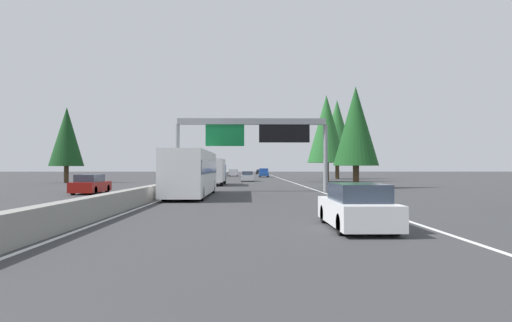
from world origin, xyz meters
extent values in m
plane|color=#38383A|center=(60.00, 0.00, 0.00)|extent=(320.00, 320.00, 0.00)
cube|color=gray|center=(80.00, 0.30, 0.45)|extent=(180.00, 0.56, 0.90)
cube|color=silver|center=(70.00, -11.52, 0.01)|extent=(160.00, 0.16, 0.01)
cube|color=silver|center=(70.00, -0.25, 0.01)|extent=(160.00, 0.16, 0.01)
cylinder|color=gray|center=(32.36, 0.30, 2.79)|extent=(0.36, 0.36, 5.58)
cylinder|color=gray|center=(32.36, -12.02, 2.79)|extent=(0.36, 0.36, 5.58)
cube|color=gray|center=(32.36, -5.86, 5.83)|extent=(0.50, 12.32, 0.50)
cube|color=#0C602D|center=(32.21, -3.64, 4.73)|extent=(0.12, 3.20, 1.90)
cube|color=black|center=(32.21, -8.57, 4.83)|extent=(0.16, 4.20, 1.50)
cube|color=white|center=(10.68, -9.12, 0.53)|extent=(4.40, 1.80, 0.76)
cube|color=#2D3847|center=(10.46, -9.12, 1.19)|extent=(2.46, 1.51, 0.56)
cylinder|color=black|center=(12.08, -8.33, 0.32)|extent=(0.64, 0.22, 0.64)
cylinder|color=black|center=(12.08, -9.91, 0.32)|extent=(0.64, 0.22, 0.64)
cylinder|color=black|center=(9.27, -8.33, 0.32)|extent=(0.64, 0.22, 0.64)
cylinder|color=black|center=(9.27, -9.91, 0.32)|extent=(0.64, 0.22, 0.64)
cube|color=white|center=(26.56, -1.67, 1.65)|extent=(11.50, 2.50, 2.90)
cube|color=#2D3847|center=(26.56, -1.67, 2.01)|extent=(11.04, 2.55, 0.84)
cylinder|color=black|center=(30.58, -0.57, 0.50)|extent=(1.00, 0.30, 1.00)
cylinder|color=black|center=(30.58, -2.77, 0.50)|extent=(1.00, 0.30, 1.00)
cylinder|color=black|center=(22.53, -0.57, 0.50)|extent=(1.00, 0.30, 1.00)
cylinder|color=black|center=(22.53, -2.77, 0.50)|extent=(1.00, 0.30, 1.00)
cube|color=silver|center=(59.77, -5.45, 0.53)|extent=(4.40, 1.80, 0.76)
cube|color=#2D3847|center=(59.55, -5.45, 1.19)|extent=(2.46, 1.51, 0.56)
cylinder|color=black|center=(61.18, -4.66, 0.32)|extent=(0.64, 0.22, 0.64)
cylinder|color=black|center=(61.18, -6.24, 0.32)|extent=(0.64, 0.22, 0.64)
cylinder|color=black|center=(58.36, -4.66, 0.32)|extent=(0.64, 0.22, 0.64)
cylinder|color=black|center=(58.36, -6.24, 0.32)|extent=(0.64, 0.22, 0.64)
cube|color=silver|center=(97.38, -2.04, 0.97)|extent=(5.00, 1.95, 1.44)
cube|color=#2D3847|center=(95.08, -2.04, 1.22)|extent=(0.08, 1.48, 0.56)
cylinder|color=black|center=(99.08, -1.18, 0.35)|extent=(0.70, 0.24, 0.70)
cylinder|color=black|center=(99.08, -2.89, 0.35)|extent=(0.70, 0.24, 0.70)
cylinder|color=black|center=(95.68, -1.18, 0.35)|extent=(0.70, 0.24, 0.70)
cylinder|color=black|center=(95.68, -2.89, 0.35)|extent=(0.70, 0.24, 0.70)
cube|color=#1E4793|center=(87.78, -8.82, 0.61)|extent=(5.60, 2.00, 0.70)
cube|color=#1E4793|center=(88.79, -8.82, 1.41)|extent=(2.24, 1.84, 0.90)
cube|color=#2D3847|center=(88.79, -8.82, 1.50)|extent=(2.02, 1.92, 0.41)
cylinder|color=black|center=(89.63, -7.96, 0.40)|extent=(0.80, 0.28, 0.80)
cylinder|color=black|center=(89.63, -9.68, 0.40)|extent=(0.80, 0.28, 0.80)
cylinder|color=black|center=(85.93, -7.96, 0.40)|extent=(0.80, 0.28, 0.80)
cylinder|color=black|center=(85.93, -9.68, 0.40)|extent=(0.80, 0.28, 0.80)
cube|color=white|center=(44.64, -1.64, 1.70)|extent=(6.12, 2.40, 2.50)
cube|color=#1E4793|center=(48.89, -1.64, 1.40)|extent=(2.38, 2.30, 1.90)
cylinder|color=black|center=(48.72, -0.58, 0.45)|extent=(0.90, 0.28, 0.90)
cylinder|color=black|center=(48.72, -2.70, 0.45)|extent=(0.90, 0.28, 0.90)
cylinder|color=black|center=(42.94, -0.58, 0.45)|extent=(0.90, 0.28, 0.90)
cylinder|color=black|center=(42.94, -2.70, 0.45)|extent=(0.90, 0.28, 0.90)
cube|color=black|center=(129.91, -8.79, 0.53)|extent=(4.40, 1.80, 0.76)
cube|color=#2D3847|center=(129.69, -8.79, 1.19)|extent=(2.46, 1.51, 0.56)
cylinder|color=black|center=(131.32, -8.00, 0.32)|extent=(0.64, 0.22, 0.64)
cylinder|color=black|center=(131.32, -9.58, 0.32)|extent=(0.64, 0.22, 0.64)
cylinder|color=black|center=(128.50, -8.00, 0.32)|extent=(0.64, 0.22, 0.64)
cylinder|color=black|center=(128.50, -9.58, 0.32)|extent=(0.64, 0.22, 0.64)
cube|color=maroon|center=(29.83, 6.50, 0.53)|extent=(4.40, 1.80, 0.76)
cube|color=#2D3847|center=(29.61, 6.50, 1.19)|extent=(2.46, 1.51, 0.56)
cylinder|color=black|center=(31.23, 7.29, 0.32)|extent=(0.64, 0.22, 0.64)
cylinder|color=black|center=(31.23, 5.71, 0.32)|extent=(0.64, 0.22, 0.64)
cylinder|color=black|center=(28.42, 7.29, 0.32)|extent=(0.64, 0.22, 0.64)
cylinder|color=black|center=(28.42, 5.71, 0.32)|extent=(0.64, 0.22, 0.64)
cylinder|color=#4C3823|center=(38.41, -16.09, 1.10)|extent=(0.60, 0.60, 2.20)
cone|color=#194C1E|center=(38.41, -16.09, 6.09)|extent=(4.39, 4.39, 7.78)
cylinder|color=#4C3823|center=(57.40, -16.68, 1.36)|extent=(0.66, 0.66, 2.72)
cone|color=#236028|center=(57.40, -16.68, 7.54)|extent=(5.44, 5.44, 9.65)
cylinder|color=#4C3823|center=(72.51, -21.34, 1.55)|extent=(0.70, 0.70, 3.09)
cone|color=#236028|center=(72.51, -21.34, 8.58)|extent=(6.19, 6.19, 10.97)
cylinder|color=#4C3823|center=(53.80, 18.50, 1.10)|extent=(0.60, 0.60, 2.21)
cone|color=#143D19|center=(53.80, 18.50, 6.12)|extent=(4.42, 4.42, 7.83)
camera|label=1|loc=(-3.27, -5.61, 1.98)|focal=30.11mm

